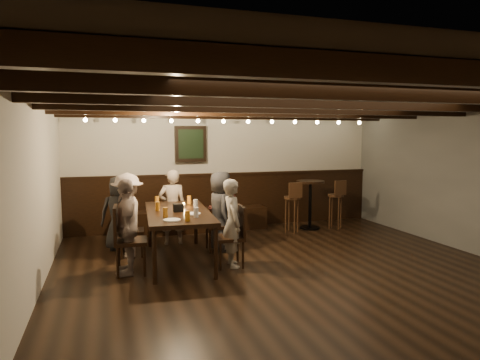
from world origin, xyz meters
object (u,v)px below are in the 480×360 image
object	(u,v)px
person_left_far	(127,227)
chair_left_far	(130,253)
chair_left_near	(131,240)
person_bench_left	(119,213)
person_left_near	(128,215)
high_top_table	(310,197)
dining_table	(178,215)
person_right_far	(233,223)
bar_stool_right	(335,211)
person_bench_centre	(172,207)
chair_right_near	(219,234)
bar_stool_left	(292,214)
person_right_near	(221,211)
chair_right_far	(231,248)
person_bench_right	(224,210)

from	to	relation	value
person_left_far	chair_left_far	bearing A→B (deg)	90.00
chair_left_near	person_bench_left	xyz separation A→B (m)	(-0.15, 0.46, 0.37)
chair_left_far	person_left_near	xyz separation A→B (m)	(0.03, 0.90, 0.37)
high_top_table	chair_left_near	bearing A→B (deg)	-165.36
dining_table	person_left_far	xyz separation A→B (m)	(-0.78, -0.40, -0.04)
person_left_far	chair_left_near	bearing A→B (deg)	177.95
person_right_far	bar_stool_right	size ratio (longest dim) A/B	1.27
dining_table	person_bench_centre	distance (m)	1.05
chair_right_near	high_top_table	bearing A→B (deg)	-60.98
dining_table	person_bench_left	size ratio (longest dim) A/B	1.69
chair_left_far	bar_stool_left	xyz separation A→B (m)	(3.21, 1.64, 0.08)
dining_table	person_left_near	xyz separation A→B (m)	(-0.72, 0.50, -0.04)
person_bench_left	person_left_far	world-z (taller)	person_left_far
person_right_near	person_left_near	bearing A→B (deg)	90.00
dining_table	bar_stool_right	world-z (taller)	bar_stool_right
person_left_near	person_right_near	distance (m)	1.50
person_left_far	bar_stool_left	bearing A→B (deg)	120.64
person_left_near	bar_stool_left	size ratio (longest dim) A/B	1.32
person_left_near	bar_stool_left	bearing A→B (deg)	106.92
chair_left_near	bar_stool_left	size ratio (longest dim) A/B	0.83
dining_table	person_bench_left	bearing A→B (deg)	135.00
chair_left_near	chair_right_far	distance (m)	1.70
chair_right_near	person_left_near	bearing A→B (deg)	90.00
chair_left_far	person_bench_centre	bearing A→B (deg)	154.35
person_bench_left	person_left_far	xyz separation A→B (m)	(0.06, -1.36, 0.04)
person_left_far	bar_stool_left	size ratio (longest dim) A/B	1.32
person_bench_right	person_left_near	size ratio (longest dim) A/B	0.89
bar_stool_left	person_bench_right	bearing A→B (deg)	-166.22
chair_right_near	person_left_near	distance (m)	1.52
person_right_near	high_top_table	distance (m)	2.42
chair_right_far	person_bench_right	xyz separation A→B (m)	(0.27, 1.34, 0.32)
person_right_near	high_top_table	bearing A→B (deg)	-60.61
person_bench_centre	person_right_near	xyz separation A→B (m)	(0.71, -0.65, -0.00)
chair_right_far	person_right_far	distance (m)	0.37
chair_right_far	dining_table	bearing A→B (deg)	57.95
person_bench_right	person_right_far	bearing A→B (deg)	83.66
high_top_table	chair_right_far	bearing A→B (deg)	-139.44
person_bench_left	person_right_far	distance (m)	2.13
high_top_table	bar_stool_right	distance (m)	0.59
chair_right_far	person_bench_centre	size ratio (longest dim) A/B	0.67
bar_stool_right	person_bench_left	bearing A→B (deg)	176.87
chair_left_near	chair_left_far	bearing A→B (deg)	-0.15
person_right_near	bar_stool_left	world-z (taller)	person_right_near
dining_table	person_right_near	distance (m)	0.88
dining_table	person_right_near	xyz separation A→B (m)	(0.78, 0.40, -0.05)
chair_right_near	high_top_table	xyz separation A→B (m)	(2.21, 1.05, 0.39)
chair_right_near	person_bench_centre	size ratio (longest dim) A/B	0.66
person_bench_left	person_bench_right	bearing A→B (deg)	180.00
person_left_near	high_top_table	xyz separation A→B (m)	(3.68, 0.95, -0.01)
chair_right_near	bar_stool_left	xyz separation A→B (m)	(1.71, 0.84, 0.11)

